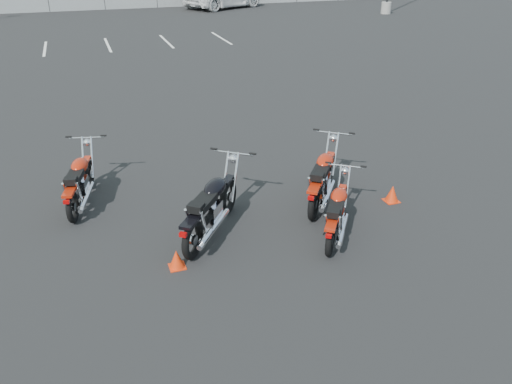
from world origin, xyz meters
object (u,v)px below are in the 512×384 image
object	(u,v)px
motorcycle_third_red	(323,178)
motorcycle_second_black	(212,207)
motorcycle_rear_red	(337,212)
motorcycle_front_red	(80,181)

from	to	relation	value
motorcycle_third_red	motorcycle_second_black	bearing A→B (deg)	-168.79
motorcycle_third_red	motorcycle_rear_red	bearing A→B (deg)	-104.81
motorcycle_front_red	motorcycle_third_red	distance (m)	4.84
motorcycle_front_red	motorcycle_second_black	size ratio (longest dim) A/B	1.00
motorcycle_third_red	motorcycle_rear_red	size ratio (longest dim) A/B	1.14
motorcycle_front_red	motorcycle_rear_red	xyz separation A→B (m)	(4.26, -2.77, -0.04)
motorcycle_rear_red	motorcycle_third_red	bearing A→B (deg)	75.19
motorcycle_second_black	motorcycle_third_red	bearing A→B (deg)	11.21
motorcycle_second_black	motorcycle_third_red	xyz separation A→B (m)	(2.42, 0.48, -0.02)
motorcycle_rear_red	motorcycle_front_red	bearing A→B (deg)	147.00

